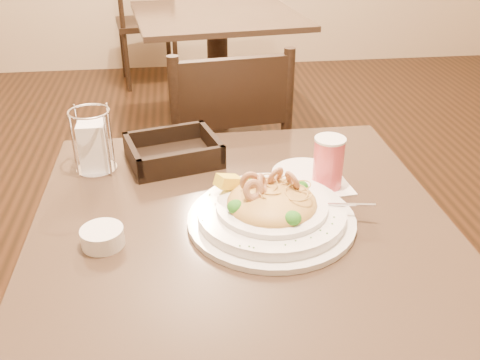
{
  "coord_description": "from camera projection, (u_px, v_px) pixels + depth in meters",
  "views": [
    {
      "loc": [
        -0.12,
        -0.98,
        1.37
      ],
      "look_at": [
        0.0,
        0.02,
        0.81
      ],
      "focal_mm": 40.0,
      "sensor_mm": 36.0,
      "label": 1
    }
  ],
  "objects": [
    {
      "name": "napkin_caddy",
      "position": [
        93.0,
        145.0,
        1.33
      ],
      "size": [
        0.1,
        0.1,
        0.16
      ],
      "rotation": [
        0.0,
        0.0,
        -0.08
      ],
      "color": "silver",
      "rests_on": "main_table"
    },
    {
      "name": "drink_glass",
      "position": [
        328.0,
        163.0,
        1.26
      ],
      "size": [
        0.12,
        0.12,
        0.13
      ],
      "rotation": [
        0.0,
        0.0,
        0.11
      ],
      "color": "white",
      "rests_on": "main_table"
    },
    {
      "name": "dining_chair_far",
      "position": [
        146.0,
        18.0,
        3.92
      ],
      "size": [
        0.47,
        0.47,
        0.93
      ],
      "rotation": [
        0.0,
        0.0,
        3.28
      ],
      "color": "black",
      "rests_on": "ground"
    },
    {
      "name": "side_plate",
      "position": [
        305.0,
        174.0,
        1.33
      ],
      "size": [
        0.18,
        0.18,
        0.01
      ],
      "primitive_type": "cylinder",
      "rotation": [
        0.0,
        0.0,
        0.07
      ],
      "color": "white",
      "rests_on": "main_table"
    },
    {
      "name": "dining_chair_near",
      "position": [
        225.0,
        162.0,
        1.91
      ],
      "size": [
        0.47,
        0.47,
        0.93
      ],
      "rotation": [
        0.0,
        0.0,
        3.26
      ],
      "color": "black",
      "rests_on": "ground"
    },
    {
      "name": "background_table",
      "position": [
        217.0,
        53.0,
        3.11
      ],
      "size": [
        1.0,
        1.0,
        0.73
      ],
      "rotation": [
        0.0,
        0.0,
        0.12
      ],
      "color": "black",
      "rests_on": "ground"
    },
    {
      "name": "pasta_bowl",
      "position": [
        271.0,
        209.0,
        1.14
      ],
      "size": [
        0.4,
        0.36,
        0.12
      ],
      "rotation": [
        0.0,
        0.0,
        -0.41
      ],
      "color": "white",
      "rests_on": "main_table"
    },
    {
      "name": "butter_ramekin",
      "position": [
        102.0,
        237.0,
        1.07
      ],
      "size": [
        0.1,
        0.1,
        0.04
      ],
      "primitive_type": "cylinder",
      "rotation": [
        0.0,
        0.0,
        -0.23
      ],
      "color": "white",
      "rests_on": "main_table"
    },
    {
      "name": "bread_basket",
      "position": [
        173.0,
        154.0,
        1.39
      ],
      "size": [
        0.26,
        0.24,
        0.06
      ],
      "rotation": [
        0.0,
        0.0,
        0.26
      ],
      "color": "black",
      "rests_on": "main_table"
    },
    {
      "name": "main_table",
      "position": [
        241.0,
        296.0,
        1.28
      ],
      "size": [
        0.9,
        0.9,
        0.73
      ],
      "color": "black",
      "rests_on": "ground"
    }
  ]
}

